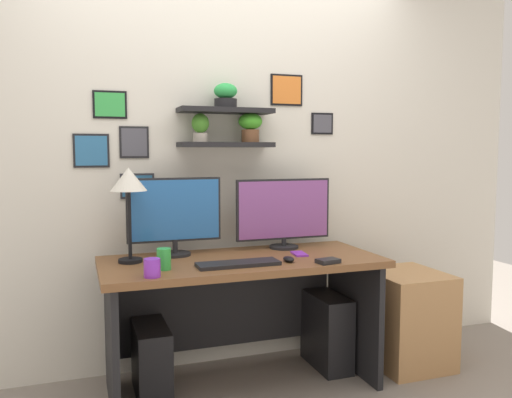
{
  "coord_description": "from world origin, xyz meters",
  "views": [
    {
      "loc": [
        -0.88,
        -2.74,
        1.36
      ],
      "look_at": [
        0.1,
        0.05,
        1.08
      ],
      "focal_mm": 36.5,
      "sensor_mm": 36.0,
      "label": 1
    }
  ],
  "objects": [
    {
      "name": "monitor_right",
      "position": [
        0.34,
        0.22,
        0.97
      ],
      "size": [
        0.61,
        0.18,
        0.43
      ],
      "color": "black",
      "rests_on": "desk"
    },
    {
      "name": "drawer_cabinet",
      "position": [
        1.08,
        -0.03,
        0.3
      ],
      "size": [
        0.44,
        0.5,
        0.59
      ],
      "primitive_type": "cube",
      "color": "tan",
      "rests_on": "ground"
    },
    {
      "name": "cell_phone",
      "position": [
        0.35,
        -0.01,
        0.76
      ],
      "size": [
        0.09,
        0.15,
        0.01
      ],
      "primitive_type": "cube",
      "rotation": [
        0.0,
        0.0,
        -0.12
      ],
      "color": "purple",
      "rests_on": "desk"
    },
    {
      "name": "water_cup",
      "position": [
        -0.46,
        -0.13,
        0.81
      ],
      "size": [
        0.07,
        0.07,
        0.11
      ],
      "primitive_type": "cylinder",
      "color": "green",
      "rests_on": "desk"
    },
    {
      "name": "back_wall_assembly",
      "position": [
        -0.0,
        0.44,
        1.36
      ],
      "size": [
        4.4,
        0.24,
        2.7
      ],
      "color": "silver",
      "rests_on": "ground"
    },
    {
      "name": "computer_tower_left",
      "position": [
        -0.51,
        0.08,
        0.2
      ],
      "size": [
        0.18,
        0.4,
        0.39
      ],
      "primitive_type": "cube",
      "color": "black",
      "rests_on": "ground"
    },
    {
      "name": "computer_mouse",
      "position": [
        0.21,
        -0.17,
        0.77
      ],
      "size": [
        0.06,
        0.09,
        0.03
      ],
      "primitive_type": "ellipsoid",
      "color": "black",
      "rests_on": "desk"
    },
    {
      "name": "coffee_mug",
      "position": [
        -0.54,
        -0.27,
        0.8
      ],
      "size": [
        0.08,
        0.08,
        0.09
      ],
      "primitive_type": "cylinder",
      "color": "purple",
      "rests_on": "desk"
    },
    {
      "name": "scissors_tray",
      "position": [
        0.4,
        -0.27,
        0.76
      ],
      "size": [
        0.13,
        0.1,
        0.02
      ],
      "primitive_type": "cube",
      "rotation": [
        0.0,
        0.0,
        0.19
      ],
      "color": "black",
      "rests_on": "desk"
    },
    {
      "name": "ground_plane",
      "position": [
        0.0,
        0.0,
        0.0
      ],
      "size": [
        8.0,
        8.0,
        0.0
      ],
      "primitive_type": "plane",
      "color": "gray"
    },
    {
      "name": "keyboard",
      "position": [
        -0.08,
        -0.17,
        0.76
      ],
      "size": [
        0.44,
        0.14,
        0.02
      ],
      "primitive_type": "cube",
      "color": "black",
      "rests_on": "desk"
    },
    {
      "name": "monitor_left",
      "position": [
        -0.34,
        0.22,
        0.99
      ],
      "size": [
        0.54,
        0.18,
        0.45
      ],
      "color": "black",
      "rests_on": "desk"
    },
    {
      "name": "desk",
      "position": [
        0.0,
        0.05,
        0.54
      ],
      "size": [
        1.56,
        0.68,
        0.75
      ],
      "color": "brown",
      "rests_on": "ground"
    },
    {
      "name": "desk_lamp",
      "position": [
        -0.6,
        0.1,
        1.17
      ],
      "size": [
        0.2,
        0.2,
        0.51
      ],
      "color": "black",
      "rests_on": "desk"
    },
    {
      "name": "computer_tower_right",
      "position": [
        0.59,
        0.1,
        0.23
      ],
      "size": [
        0.18,
        0.4,
        0.46
      ],
      "primitive_type": "cube",
      "color": "black",
      "rests_on": "ground"
    }
  ]
}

